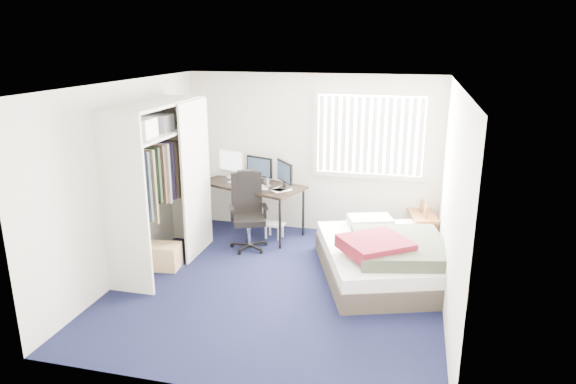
{
  "coord_description": "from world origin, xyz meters",
  "views": [
    {
      "loc": [
        1.54,
        -5.68,
        2.98
      ],
      "look_at": [
        0.03,
        0.4,
        1.12
      ],
      "focal_mm": 32.0,
      "sensor_mm": 36.0,
      "label": 1
    }
  ],
  "objects_px": {
    "desk": "(253,182)",
    "nightstand": "(422,218)",
    "office_chair": "(248,219)",
    "bed": "(384,257)"
  },
  "relations": [
    {
      "from": "desk",
      "to": "office_chair",
      "type": "xyz_separation_m",
      "value": [
        0.11,
        -0.62,
        -0.39
      ]
    },
    {
      "from": "office_chair",
      "to": "bed",
      "type": "height_order",
      "value": "office_chair"
    },
    {
      "from": "nightstand",
      "to": "bed",
      "type": "height_order",
      "value": "nightstand"
    },
    {
      "from": "bed",
      "to": "office_chair",
      "type": "bearing_deg",
      "value": 164.72
    },
    {
      "from": "desk",
      "to": "nightstand",
      "type": "bearing_deg",
      "value": 2.11
    },
    {
      "from": "nightstand",
      "to": "bed",
      "type": "relative_size",
      "value": 0.33
    },
    {
      "from": "office_chair",
      "to": "nightstand",
      "type": "distance_m",
      "value": 2.61
    },
    {
      "from": "office_chair",
      "to": "nightstand",
      "type": "xyz_separation_m",
      "value": [
        2.51,
        0.72,
        -0.01
      ]
    },
    {
      "from": "bed",
      "to": "desk",
      "type": "bearing_deg",
      "value": 151.3
    },
    {
      "from": "desk",
      "to": "office_chair",
      "type": "height_order",
      "value": "desk"
    }
  ]
}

